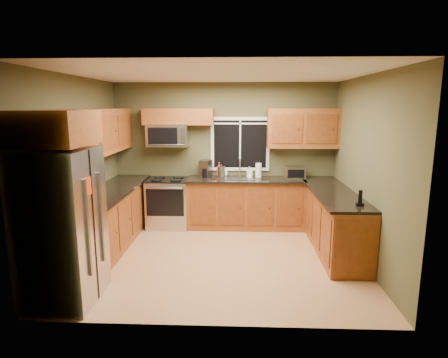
# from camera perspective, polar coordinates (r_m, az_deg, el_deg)

# --- Properties ---
(floor) EXTENTS (4.20, 4.20, 0.00)m
(floor) POSITION_cam_1_polar(r_m,az_deg,el_deg) (5.81, -0.64, -11.87)
(floor) COLOR #B78050
(floor) RESTS_ON ground
(ceiling) EXTENTS (4.20, 4.20, 0.00)m
(ceiling) POSITION_cam_1_polar(r_m,az_deg,el_deg) (5.37, -0.71, 15.71)
(ceiling) COLOR white
(ceiling) RESTS_ON back_wall
(back_wall) EXTENTS (4.20, 0.00, 4.20)m
(back_wall) POSITION_cam_1_polar(r_m,az_deg,el_deg) (7.21, 0.07, 3.78)
(back_wall) COLOR #4D4B2B
(back_wall) RESTS_ON ground
(front_wall) EXTENTS (4.20, 0.00, 4.20)m
(front_wall) POSITION_cam_1_polar(r_m,az_deg,el_deg) (3.67, -2.13, -3.37)
(front_wall) COLOR #4D4B2B
(front_wall) RESTS_ON ground
(left_wall) EXTENTS (0.00, 3.60, 3.60)m
(left_wall) POSITION_cam_1_polar(r_m,az_deg,el_deg) (5.92, -21.42, 1.41)
(left_wall) COLOR #4D4B2B
(left_wall) RESTS_ON ground
(right_wall) EXTENTS (0.00, 3.60, 3.60)m
(right_wall) POSITION_cam_1_polar(r_m,az_deg,el_deg) (5.72, 20.84, 1.14)
(right_wall) COLOR #4D4B2B
(right_wall) RESTS_ON ground
(window) EXTENTS (1.12, 0.03, 1.02)m
(window) POSITION_cam_1_polar(r_m,az_deg,el_deg) (7.16, 2.47, 5.35)
(window) COLOR white
(window) RESTS_ON back_wall
(base_cabinets_left) EXTENTS (0.60, 2.65, 0.90)m
(base_cabinets_left) POSITION_cam_1_polar(r_m,az_deg,el_deg) (6.44, -16.72, -5.78)
(base_cabinets_left) COLOR brown
(base_cabinets_left) RESTS_ON ground
(countertop_left) EXTENTS (0.65, 2.65, 0.04)m
(countertop_left) POSITION_cam_1_polar(r_m,az_deg,el_deg) (6.32, -16.74, -1.70)
(countertop_left) COLOR black
(countertop_left) RESTS_ON base_cabinets_left
(base_cabinets_back) EXTENTS (2.17, 0.60, 0.90)m
(base_cabinets_back) POSITION_cam_1_polar(r_m,az_deg,el_deg) (7.08, 3.33, -3.80)
(base_cabinets_back) COLOR brown
(base_cabinets_back) RESTS_ON ground
(countertop_back) EXTENTS (2.17, 0.65, 0.04)m
(countertop_back) POSITION_cam_1_polar(r_m,az_deg,el_deg) (6.95, 3.38, -0.11)
(countertop_back) COLOR black
(countertop_back) RESTS_ON base_cabinets_back
(base_cabinets_peninsula) EXTENTS (0.60, 2.52, 0.90)m
(base_cabinets_peninsula) POSITION_cam_1_polar(r_m,az_deg,el_deg) (6.35, 16.16, -6.00)
(base_cabinets_peninsula) COLOR brown
(base_cabinets_peninsula) RESTS_ON ground
(countertop_peninsula) EXTENTS (0.65, 2.50, 0.04)m
(countertop_peninsula) POSITION_cam_1_polar(r_m,az_deg,el_deg) (6.23, 16.15, -1.85)
(countertop_peninsula) COLOR black
(countertop_peninsula) RESTS_ON base_cabinets_peninsula
(upper_cabinets_left) EXTENTS (0.33, 2.65, 0.72)m
(upper_cabinets_left) POSITION_cam_1_polar(r_m,az_deg,el_deg) (6.24, -18.62, 6.77)
(upper_cabinets_left) COLOR brown
(upper_cabinets_left) RESTS_ON left_wall
(upper_cabinets_back_left) EXTENTS (1.30, 0.33, 0.30)m
(upper_cabinets_back_left) POSITION_cam_1_polar(r_m,az_deg,el_deg) (7.07, -6.98, 9.41)
(upper_cabinets_back_left) COLOR brown
(upper_cabinets_back_left) RESTS_ON back_wall
(upper_cabinets_back_right) EXTENTS (1.30, 0.33, 0.72)m
(upper_cabinets_back_right) POSITION_cam_1_polar(r_m,az_deg,el_deg) (7.09, 11.91, 7.56)
(upper_cabinets_back_right) COLOR brown
(upper_cabinets_back_right) RESTS_ON back_wall
(upper_cabinet_over_fridge) EXTENTS (0.72, 0.90, 0.38)m
(upper_cabinet_over_fridge) POSITION_cam_1_polar(r_m,az_deg,el_deg) (4.53, -24.39, 7.12)
(upper_cabinet_over_fridge) COLOR brown
(upper_cabinet_over_fridge) RESTS_ON left_wall
(refrigerator) EXTENTS (0.74, 0.90, 1.80)m
(refrigerator) POSITION_cam_1_polar(r_m,az_deg,el_deg) (4.72, -23.28, -6.66)
(refrigerator) COLOR #B7B7BC
(refrigerator) RESTS_ON ground
(range) EXTENTS (0.76, 0.69, 0.94)m
(range) POSITION_cam_1_polar(r_m,az_deg,el_deg) (7.17, -8.47, -3.56)
(range) COLOR #B7B7BC
(range) RESTS_ON ground
(microwave) EXTENTS (0.76, 0.41, 0.42)m
(microwave) POSITION_cam_1_polar(r_m,az_deg,el_deg) (7.10, -8.56, 6.62)
(microwave) COLOR #B7B7BC
(microwave) RESTS_ON back_wall
(sink) EXTENTS (0.60, 0.42, 0.36)m
(sink) POSITION_cam_1_polar(r_m,az_deg,el_deg) (6.96, 2.43, 0.19)
(sink) COLOR slate
(sink) RESTS_ON countertop_back
(toaster_oven) EXTENTS (0.38, 0.31, 0.22)m
(toaster_oven) POSITION_cam_1_polar(r_m,az_deg,el_deg) (7.07, 10.76, 1.00)
(toaster_oven) COLOR #B7B7BC
(toaster_oven) RESTS_ON countertop_back
(coffee_maker) EXTENTS (0.25, 0.30, 0.32)m
(coffee_maker) POSITION_cam_1_polar(r_m,az_deg,el_deg) (7.11, -2.83, 1.54)
(coffee_maker) COLOR slate
(coffee_maker) RESTS_ON countertop_back
(kettle) EXTENTS (0.18, 0.18, 0.25)m
(kettle) POSITION_cam_1_polar(r_m,az_deg,el_deg) (7.06, -0.40, 1.21)
(kettle) COLOR #B7B7BC
(kettle) RESTS_ON countertop_back
(paper_towel_roll) EXTENTS (0.15, 0.15, 0.30)m
(paper_towel_roll) POSITION_cam_1_polar(r_m,az_deg,el_deg) (7.07, 5.28, 1.33)
(paper_towel_roll) COLOR white
(paper_towel_roll) RESTS_ON countertop_back
(soap_bottle_a) EXTENTS (0.13, 0.13, 0.28)m
(soap_bottle_a) POSITION_cam_1_polar(r_m,az_deg,el_deg) (7.08, -0.73, 1.44)
(soap_bottle_a) COLOR red
(soap_bottle_a) RESTS_ON countertop_back
(soap_bottle_b) EXTENTS (0.11, 0.11, 0.20)m
(soap_bottle_b) POSITION_cam_1_polar(r_m,az_deg,el_deg) (7.04, 3.90, 1.03)
(soap_bottle_b) COLOR white
(soap_bottle_b) RESTS_ON countertop_back
(soap_bottle_c) EXTENTS (0.16, 0.16, 0.17)m
(soap_bottle_c) POSITION_cam_1_polar(r_m,az_deg,el_deg) (7.16, 0.03, 1.10)
(soap_bottle_c) COLOR white
(soap_bottle_c) RESTS_ON countertop_back
(cordless_phone) EXTENTS (0.11, 0.11, 0.21)m
(cordless_phone) POSITION_cam_1_polar(r_m,az_deg,el_deg) (5.39, 20.02, -3.15)
(cordless_phone) COLOR black
(cordless_phone) RESTS_ON countertop_peninsula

